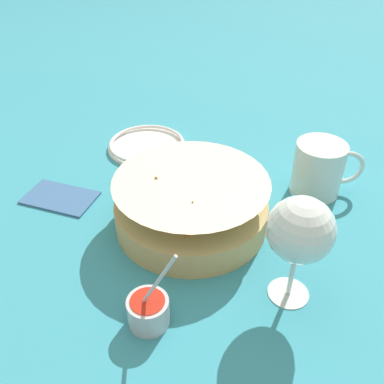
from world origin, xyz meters
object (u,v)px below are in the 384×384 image
beer_mug (319,171)px  side_plate (148,145)px  food_basket (192,205)px  wine_glass (301,232)px  sauce_cup (149,310)px

beer_mug → side_plate: 0.38m
food_basket → wine_glass: bearing=-47.7°
food_basket → wine_glass: wine_glass is taller
food_basket → wine_glass: size_ratio=1.55×
food_basket → wine_glass: 0.23m
sauce_cup → wine_glass: size_ratio=0.75×
wine_glass → beer_mug: (0.10, 0.26, -0.07)m
sauce_cup → side_plate: bearing=95.2°
sauce_cup → beer_mug: bearing=45.7°
sauce_cup → beer_mug: sauce_cup is taller
food_basket → beer_mug: (0.24, 0.10, 0.01)m
wine_glass → beer_mug: 0.28m
sauce_cup → side_plate: size_ratio=0.73×
beer_mug → side_plate: beer_mug is taller
food_basket → beer_mug: 0.26m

